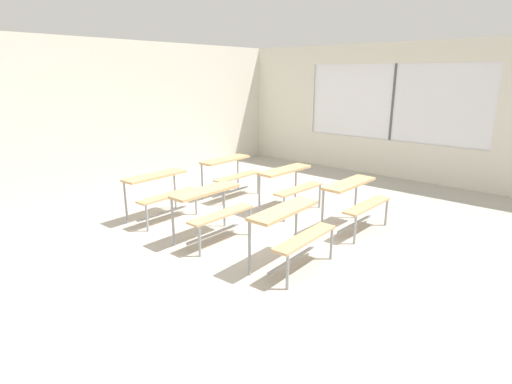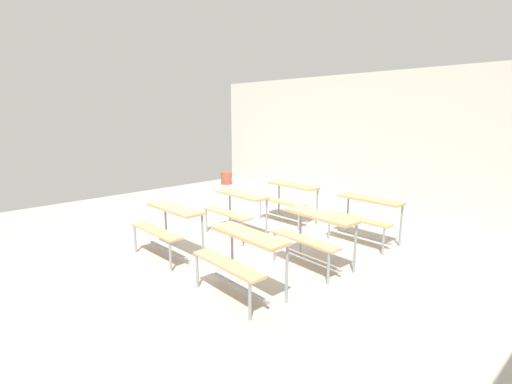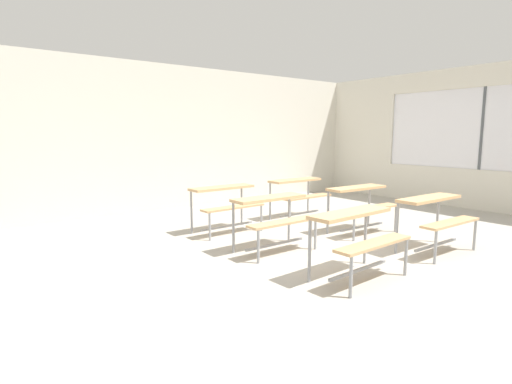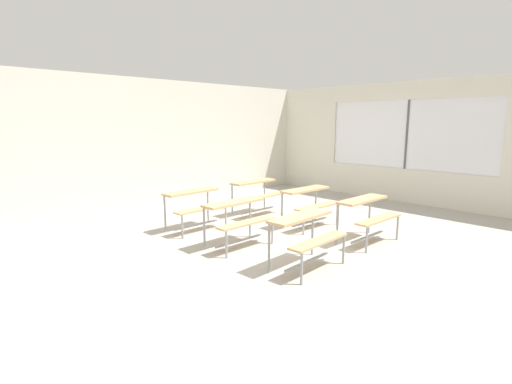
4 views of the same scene
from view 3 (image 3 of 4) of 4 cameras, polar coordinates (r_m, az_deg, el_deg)
ground at (r=5.29m, az=11.29°, el=-9.70°), size 10.00×9.00×0.05m
wall_back at (r=8.68m, az=-11.45°, el=7.53°), size 10.00×0.12×3.00m
desk_bench_r0c0 at (r=4.54m, az=14.36°, el=-5.11°), size 1.12×0.63×0.74m
desk_bench_r0c1 at (r=5.92m, az=24.33°, el=-2.49°), size 1.11×0.61×0.74m
desk_bench_r1c0 at (r=5.43m, az=2.59°, el=-2.65°), size 1.10×0.59×0.74m
desk_bench_r1c1 at (r=6.66m, az=14.84°, el=-0.88°), size 1.13×0.64×0.74m
desk_bench_r2c0 at (r=6.50m, az=-4.33°, el=-0.85°), size 1.11×0.61×0.74m
desk_bench_r2c1 at (r=7.56m, az=6.16°, el=0.42°), size 1.11×0.60×0.74m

